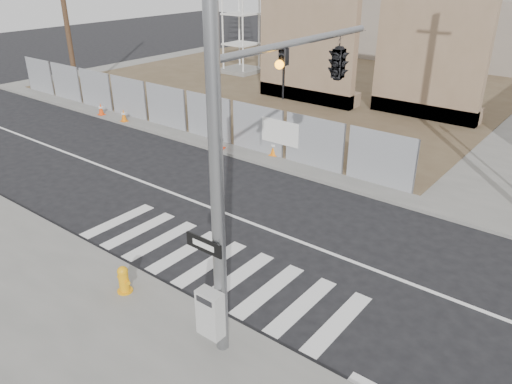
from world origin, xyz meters
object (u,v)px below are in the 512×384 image
Objects in this scene: fire_hydrant at (124,279)px; traffic_cone_a at (101,109)px; traffic_cone_c at (219,140)px; traffic_cone_b at (124,115)px; traffic_cone_d at (274,147)px; signal_pole at (302,105)px.

fire_hydrant reaches higher than traffic_cone_a.
traffic_cone_c is at bearing 143.44° from fire_hydrant.
traffic_cone_c reaches higher than traffic_cone_b.
traffic_cone_d is at bearing 20.01° from traffic_cone_c.
fire_hydrant is (-3.19, -2.80, -4.30)m from signal_pole.
traffic_cone_d is at bearing 4.51° from traffic_cone_a.
fire_hydrant is 10.26m from traffic_cone_d.
signal_pole is 10.17m from traffic_cone_d.
traffic_cone_b is at bearing 180.00° from traffic_cone_c.
traffic_cone_b is 6.46m from traffic_cone_c.
signal_pole reaches higher than fire_hydrant.
traffic_cone_c is (8.34, 0.00, 0.08)m from traffic_cone_a.
fire_hydrant is 16.10m from traffic_cone_a.
traffic_cone_b is (1.88, 0.00, 0.00)m from traffic_cone_a.
fire_hydrant is 1.14× the size of traffic_cone_b.
fire_hydrant is at bearing -61.28° from traffic_cone_c.
traffic_cone_c is at bearing 142.48° from signal_pole.
fire_hydrant is 10.34m from traffic_cone_c.
traffic_cone_d is (-5.85, 7.10, -4.33)m from signal_pole.
traffic_cone_b is 8.80m from traffic_cone_d.
traffic_cone_a is (-16.50, 6.27, -4.36)m from signal_pole.
traffic_cone_b is at bearing 156.80° from signal_pole.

